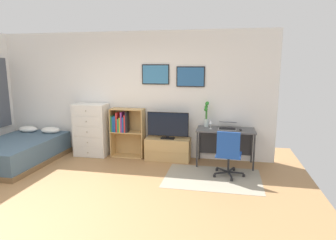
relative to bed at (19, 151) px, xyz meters
name	(u,v)px	position (x,y,z in m)	size (l,w,h in m)	color
ground_plane	(82,202)	(2.12, -1.37, -0.25)	(7.20, 7.20, 0.00)	#A87A4C
wall_back_with_posters	(132,95)	(2.13, 1.06, 1.11)	(6.12, 0.09, 2.70)	white
area_rug	(213,178)	(3.98, -0.06, -0.24)	(1.70, 1.20, 0.01)	#9E937F
bed	(19,151)	(0.00, 0.00, 0.00)	(1.32, 2.00, 0.61)	brown
dresser	(91,130)	(1.26, 0.78, 0.33)	(0.72, 0.46, 1.16)	white
bookshelf	(125,129)	(2.02, 0.85, 0.38)	(0.73, 0.30, 1.07)	tan
tv_stand	(168,149)	(2.99, 0.80, -0.01)	(0.94, 0.41, 0.47)	tan
television	(168,125)	(2.99, 0.77, 0.50)	(0.87, 0.16, 0.56)	black
desk	(226,135)	(4.18, 0.79, 0.35)	(1.14, 0.56, 0.74)	#4C4C4F
office_chair	(228,153)	(4.24, 0.04, 0.21)	(0.57, 0.58, 0.86)	#232326
laptop	(228,126)	(4.21, 0.77, 0.55)	(0.36, 0.39, 0.15)	#B7B7BC
computer_mouse	(240,130)	(4.46, 0.65, 0.51)	(0.06, 0.10, 0.03)	#262628
bamboo_vase	(207,113)	(3.78, 0.88, 0.78)	(0.10, 0.11, 0.52)	silver
wine_glass	(211,122)	(3.87, 0.68, 0.63)	(0.07, 0.07, 0.18)	silver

